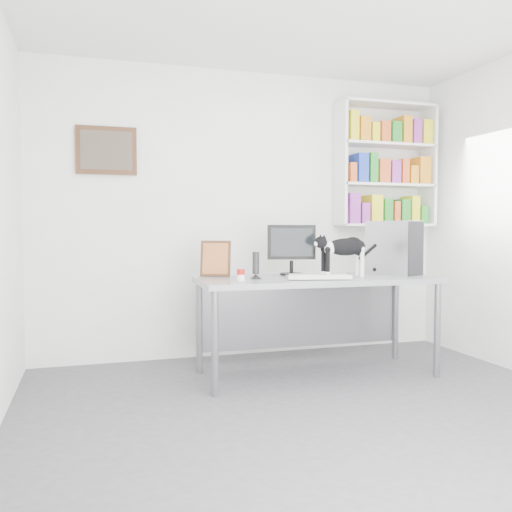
% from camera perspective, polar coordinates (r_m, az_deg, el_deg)
% --- Properties ---
extents(room, '(4.01, 4.01, 2.70)m').
position_cam_1_polar(room, '(3.34, 8.75, 5.13)').
color(room, '#59595E').
rests_on(room, ground).
extents(bookshelf, '(1.03, 0.28, 1.24)m').
position_cam_1_polar(bookshelf, '(5.66, 13.46, 9.29)').
color(bookshelf, silver).
rests_on(bookshelf, room).
extents(wall_art, '(0.52, 0.04, 0.42)m').
position_cam_1_polar(wall_art, '(5.02, -15.47, 10.65)').
color(wall_art, '#4A2F17').
rests_on(wall_art, room).
extents(desk, '(1.97, 0.80, 0.82)m').
position_cam_1_polar(desk, '(4.54, 6.41, -7.36)').
color(desk, slate).
rests_on(desk, room).
extents(monitor, '(0.45, 0.30, 0.44)m').
position_cam_1_polar(monitor, '(4.65, 3.75, 0.69)').
color(monitor, black).
rests_on(monitor, desk).
extents(keyboard, '(0.53, 0.31, 0.04)m').
position_cam_1_polar(keyboard, '(4.31, 6.59, -2.19)').
color(keyboard, beige).
rests_on(keyboard, desk).
extents(pc_tower, '(0.35, 0.51, 0.47)m').
position_cam_1_polar(pc_tower, '(4.83, 14.24, 0.84)').
color(pc_tower, '#A6A7AB').
rests_on(pc_tower, desk).
extents(speaker, '(0.12, 0.12, 0.22)m').
position_cam_1_polar(speaker, '(4.30, -0.02, -0.95)').
color(speaker, black).
rests_on(speaker, desk).
extents(leaning_print, '(0.27, 0.19, 0.31)m').
position_cam_1_polar(leaning_print, '(4.52, -4.28, -0.20)').
color(leaning_print, '#4A2F17').
rests_on(leaning_print, desk).
extents(soup_can, '(0.08, 0.08, 0.09)m').
position_cam_1_polar(soup_can, '(4.16, -1.61, -2.00)').
color(soup_can, '#A9120E').
rests_on(soup_can, desk).
extents(cat, '(0.56, 0.23, 0.34)m').
position_cam_1_polar(cat, '(4.48, 9.28, -0.10)').
color(cat, black).
rests_on(cat, desk).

